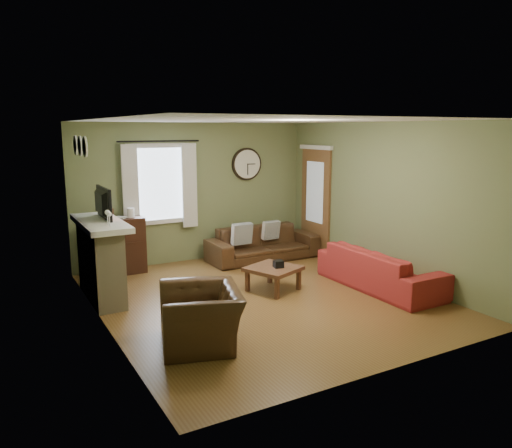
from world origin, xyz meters
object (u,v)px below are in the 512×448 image
sofa_brown (263,243)px  sofa_red (380,268)px  armchair (201,317)px  bookshelf (120,246)px  coffee_table (273,279)px

sofa_brown → sofa_red: sofa_red is taller
sofa_brown → sofa_red: 2.54m
armchair → bookshelf: bearing=-162.0°
bookshelf → armchair: (0.08, -3.35, -0.15)m
sofa_red → armchair: size_ratio=2.09×
sofa_red → coffee_table: (-1.54, 0.70, -0.13)m
armchair → coffee_table: size_ratio=1.45×
bookshelf → sofa_brown: size_ratio=0.46×
sofa_red → armchair: bearing=99.8°
bookshelf → sofa_red: 4.38m
armchair → coffee_table: 2.17m
sofa_red → coffee_table: sofa_red is taller
bookshelf → coffee_table: bookshelf is taller
sofa_brown → coffee_table: size_ratio=3.00×
sofa_red → coffee_table: 1.70m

